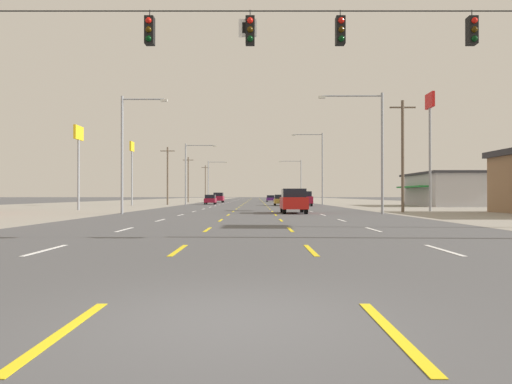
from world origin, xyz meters
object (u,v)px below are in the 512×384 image
(suv_far_left_farther, at_px, (220,197))
(streetlight_right_row_2, at_px, (299,177))
(pole_sign_left_row_1, at_px, (80,147))
(streetlight_right_row_0, at_px, (376,142))
(sedan_far_right_far, at_px, (297,199))
(streetlight_left_row_0, at_px, (128,146))
(streetlight_left_row_1, at_px, (190,169))
(streetlight_right_row_1, at_px, (320,163))
(sedan_inner_right_farthest, at_px, (271,198))
(hatchback_far_left_midfar, at_px, (211,199))
(pole_sign_left_row_2, at_px, (133,159))
(hatchback_inner_right_mid, at_px, (281,200))
(suv_far_right_near, at_px, (305,198))
(pole_sign_right_row_1, at_px, (431,125))
(suv_inner_right_nearest, at_px, (294,201))
(streetlight_left_row_2, at_px, (211,178))

(suv_far_left_farther, relative_size, streetlight_right_row_2, 0.53)
(pole_sign_left_row_1, bearing_deg, streetlight_right_row_0, -19.83)
(suv_far_left_farther, bearing_deg, pole_sign_left_row_1, -101.77)
(sedan_far_right_far, bearing_deg, pole_sign_left_row_1, -123.89)
(streetlight_left_row_0, distance_m, streetlight_left_row_1, 33.45)
(streetlight_right_row_1, bearing_deg, sedan_far_right_far, 101.11)
(suv_far_left_farther, xyz_separation_m, streetlight_right_row_2, (16.73, 9.28, 4.40))
(sedan_far_right_far, height_order, streetlight_right_row_1, streetlight_right_row_1)
(sedan_inner_right_farthest, bearing_deg, hatchback_far_left_midfar, -110.29)
(suv_far_left_farther, relative_size, pole_sign_left_row_2, 0.54)
(hatchback_inner_right_mid, bearing_deg, pole_sign_left_row_2, -179.99)
(sedan_inner_right_farthest, distance_m, streetlight_right_row_2, 7.72)
(suv_far_right_near, relative_size, pole_sign_left_row_1, 0.59)
(streetlight_left_row_1, distance_m, streetlight_right_row_1, 19.33)
(sedan_far_right_far, height_order, streetlight_right_row_0, streetlight_right_row_0)
(pole_sign_right_row_1, distance_m, streetlight_right_row_0, 9.71)
(suv_inner_right_nearest, relative_size, suv_far_left_farther, 1.00)
(suv_far_right_near, distance_m, sedan_inner_right_farthest, 40.64)
(hatchback_inner_right_mid, height_order, sedan_inner_right_farthest, hatchback_inner_right_mid)
(suv_far_right_near, distance_m, streetlight_left_row_2, 43.18)
(sedan_inner_right_farthest, bearing_deg, suv_inner_right_nearest, -90.13)
(pole_sign_left_row_1, relative_size, streetlight_left_row_0, 0.90)
(pole_sign_left_row_1, xyz_separation_m, streetlight_right_row_1, (26.83, 23.82, -0.04))
(streetlight_left_row_1, xyz_separation_m, streetlight_right_row_1, (19.32, 0.00, 0.84))
(pole_sign_left_row_1, bearing_deg, streetlight_left_row_1, 72.48)
(hatchback_far_left_midfar, bearing_deg, suv_far_right_near, -41.19)
(suv_far_left_farther, bearing_deg, sedan_far_right_far, -39.11)
(sedan_far_right_far, distance_m, streetlight_left_row_2, 27.34)
(pole_sign_right_row_1, relative_size, streetlight_left_row_0, 1.18)
(suv_far_right_near, distance_m, pole_sign_left_row_2, 24.96)
(suv_far_left_farther, relative_size, streetlight_right_row_1, 0.46)
(hatchback_inner_right_mid, relative_size, hatchback_far_left_midfar, 1.00)
(suv_far_right_near, height_order, hatchback_inner_right_mid, suv_far_right_near)
(suv_far_left_farther, relative_size, sedan_inner_right_farthest, 1.09)
(hatchback_far_left_midfar, relative_size, streetlight_right_row_0, 0.41)
(streetlight_left_row_1, xyz_separation_m, streetlight_right_row_2, (19.21, 33.45, 0.05))
(pole_sign_left_row_1, relative_size, streetlight_left_row_1, 0.91)
(pole_sign_left_row_1, height_order, streetlight_right_row_2, streetlight_right_row_2)
(pole_sign_left_row_2, relative_size, streetlight_left_row_0, 0.99)
(hatchback_far_left_midfar, xyz_separation_m, suv_far_left_farther, (-0.12, 18.35, 0.24))
(hatchback_far_left_midfar, distance_m, streetlight_left_row_1, 7.86)
(sedan_far_right_far, height_order, streetlight_left_row_1, streetlight_left_row_1)
(hatchback_far_left_midfar, relative_size, streetlight_right_row_2, 0.43)
(streetlight_left_row_2, bearing_deg, suv_far_left_farther, -74.61)
(pole_sign_right_row_1, bearing_deg, sedan_far_right_far, 102.97)
(sedan_inner_right_farthest, xyz_separation_m, streetlight_left_row_0, (-13.29, -67.73, 4.55))
(pole_sign_left_row_1, bearing_deg, streetlight_left_row_2, 82.60)
(suv_far_left_farther, xyz_separation_m, sedan_inner_right_farthest, (10.64, 10.10, -0.27))
(suv_far_left_farther, relative_size, streetlight_left_row_0, 0.53)
(hatchback_far_left_midfar, bearing_deg, hatchback_inner_right_mid, -39.27)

